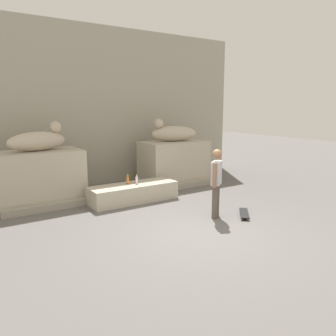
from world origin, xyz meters
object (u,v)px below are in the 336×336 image
statue_reclining_left (38,140)px  skateboard (244,213)px  skater (216,180)px  statue_reclining_right (173,133)px  bottle_clear (137,180)px  bottle_orange (128,180)px

statue_reclining_left → skateboard: size_ratio=2.32×
statue_reclining_left → skateboard: bearing=-57.5°
skater → skateboard: size_ratio=2.30×
statue_reclining_left → statue_reclining_right: same height
bottle_clear → skateboard: bearing=-59.3°
statue_reclining_right → statue_reclining_left: bearing=13.9°
skater → bottle_orange: bearing=77.2°
statue_reclining_right → bottle_clear: bearing=44.4°
statue_reclining_right → bottle_orange: statue_reclining_right is taller
bottle_clear → bottle_orange: bottle_orange is taller
statue_reclining_left → bottle_clear: statue_reclining_left is taller
statue_reclining_left → bottle_orange: (2.10, -1.10, -1.15)m
statue_reclining_left → statue_reclining_right: (4.40, 0.00, 0.00)m
statue_reclining_right → skateboard: statue_reclining_right is taller
skater → bottle_orange: size_ratio=6.28×
statue_reclining_right → skater: 3.85m
statue_reclining_right → skater: (-1.19, -3.57, -0.83)m
bottle_clear → bottle_orange: size_ratio=0.99×
statue_reclining_right → skateboard: 4.26m
statue_reclining_left → statue_reclining_right: size_ratio=1.00×
bottle_clear → skater: bearing=-68.9°
statue_reclining_left → bottle_orange: statue_reclining_left is taller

